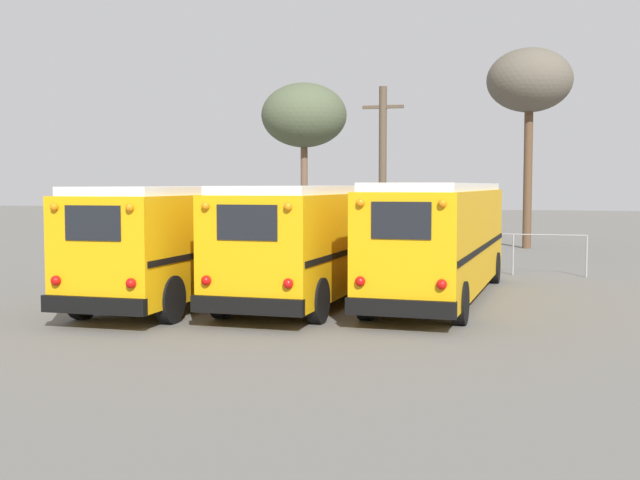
{
  "coord_description": "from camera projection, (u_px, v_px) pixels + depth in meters",
  "views": [
    {
      "loc": [
        6.14,
        -21.15,
        3.09
      ],
      "look_at": [
        0.0,
        -0.2,
        1.59
      ],
      "focal_mm": 45.0,
      "sensor_mm": 36.0,
      "label": 1
    }
  ],
  "objects": [
    {
      "name": "school_bus_0",
      "position": [
        199.0,
        236.0,
        21.97
      ],
      "size": [
        2.6,
        10.95,
        3.05
      ],
      "color": "#E5A00C",
      "rests_on": "ground"
    },
    {
      "name": "fence_line",
      "position": [
        376.0,
        244.0,
        28.79
      ],
      "size": [
        14.47,
        0.06,
        1.42
      ],
      "color": "#939399",
      "rests_on": "ground"
    },
    {
      "name": "bare_tree_0",
      "position": [
        529.0,
        82.0,
        38.53
      ],
      "size": [
        4.08,
        4.08,
        9.65
      ],
      "color": "brown",
      "rests_on": "ground"
    },
    {
      "name": "utility_pole",
      "position": [
        383.0,
        169.0,
        34.7
      ],
      "size": [
        1.8,
        0.34,
        7.32
      ],
      "color": "brown",
      "rests_on": "ground"
    },
    {
      "name": "school_bus_1",
      "position": [
        321.0,
        236.0,
        21.95
      ],
      "size": [
        2.7,
        10.87,
        3.07
      ],
      "color": "#E5A00C",
      "rests_on": "ground"
    },
    {
      "name": "ground_plane",
      "position": [
        322.0,
        297.0,
        22.18
      ],
      "size": [
        160.0,
        160.0,
        0.0
      ],
      "primitive_type": "plane",
      "color": "#66635E"
    },
    {
      "name": "bare_tree_1",
      "position": [
        304.0,
        116.0,
        36.53
      ],
      "size": [
        3.9,
        3.9,
        7.73
      ],
      "color": "brown",
      "rests_on": "ground"
    },
    {
      "name": "school_bus_2",
      "position": [
        441.0,
        236.0,
        21.66
      ],
      "size": [
        2.63,
        10.72,
        3.14
      ],
      "color": "#E5A00C",
      "rests_on": "ground"
    }
  ]
}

